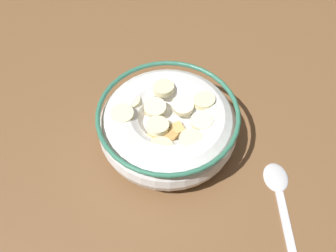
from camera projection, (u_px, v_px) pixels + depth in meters
The scene contains 3 objects.
ground_plane at pixel (168, 143), 51.17cm from camera, with size 110.74×110.74×2.00cm, color brown.
cereal_bowl at pixel (168, 125), 47.66cm from camera, with size 17.98×17.98×6.41cm.
spoon at pixel (279, 189), 45.64cm from camera, with size 9.41×12.66×0.80cm.
Camera 1 is at (-16.03, -22.74, 42.01)cm, focal length 39.52 mm.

